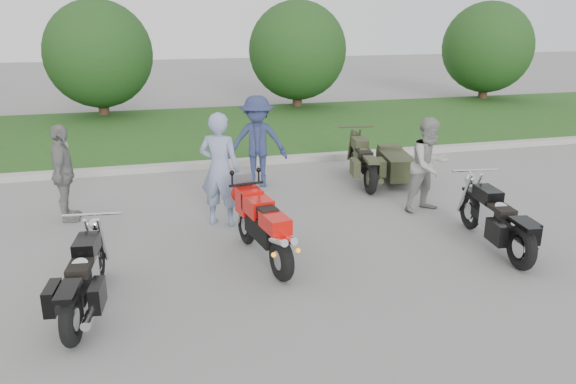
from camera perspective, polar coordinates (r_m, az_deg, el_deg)
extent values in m
plane|color=gray|center=(8.01, 0.15, -8.23)|extent=(80.00, 80.00, 0.00)
cube|color=#A5A29B|center=(13.52, -6.58, 2.89)|extent=(60.00, 0.30, 0.15)
cube|color=#326221|center=(17.54, -8.68, 6.20)|extent=(60.00, 8.00, 0.14)
cylinder|color=#3F2B1C|center=(20.68, -18.26, 8.74)|extent=(0.36, 0.36, 1.20)
sphere|color=#1A3C16|center=(20.52, -18.70, 13.15)|extent=(3.60, 3.60, 3.60)
cylinder|color=#3F2B1C|center=(21.48, 0.95, 9.91)|extent=(0.36, 0.36, 1.20)
sphere|color=#1A3C16|center=(21.32, 0.98, 14.18)|extent=(3.60, 3.60, 3.60)
cylinder|color=#3F2B1C|center=(24.89, 19.23, 10.02)|extent=(0.36, 0.36, 1.20)
sphere|color=#1A3C16|center=(24.76, 19.61, 13.68)|extent=(3.60, 3.60, 3.60)
torus|color=black|center=(7.68, -0.66, -6.90)|extent=(0.28, 0.63, 0.61)
torus|color=black|center=(8.91, -4.27, -3.46)|extent=(0.20, 0.60, 0.59)
cube|color=black|center=(8.15, -2.50, -3.62)|extent=(0.40, 0.91, 0.34)
cube|color=red|center=(8.26, -3.10, -1.39)|extent=(0.41, 0.58, 0.25)
cube|color=red|center=(7.69, -1.32, -3.15)|extent=(0.37, 0.58, 0.22)
cube|color=black|center=(7.94, -2.19, -1.88)|extent=(0.30, 0.38, 0.10)
cube|color=red|center=(8.60, -3.95, -0.91)|extent=(0.39, 0.44, 0.39)
cylinder|color=silver|center=(7.49, -0.99, -5.03)|extent=(0.17, 0.47, 0.21)
cylinder|color=silver|center=(7.54, -0.03, -4.87)|extent=(0.17, 0.47, 0.21)
torus|color=black|center=(6.71, -21.14, -11.90)|extent=(0.24, 0.65, 0.64)
torus|color=black|center=(8.07, -18.80, -6.68)|extent=(0.19, 0.61, 0.60)
cube|color=black|center=(7.35, -19.92, -8.47)|extent=(0.34, 1.14, 0.13)
cube|color=silver|center=(7.32, -19.98, -7.94)|extent=(0.33, 0.45, 0.33)
cube|color=black|center=(7.46, -19.78, -5.20)|extent=(0.32, 0.54, 0.21)
cube|color=black|center=(7.12, -20.35, -7.20)|extent=(0.32, 0.50, 0.11)
cube|color=black|center=(6.56, -21.47, -9.33)|extent=(0.27, 0.54, 0.06)
cylinder|color=silver|center=(7.08, -18.98, -10.56)|extent=(0.22, 1.03, 0.09)
torus|color=black|center=(8.65, 22.63, -5.22)|extent=(0.25, 0.68, 0.67)
torus|color=black|center=(9.98, 18.02, -1.83)|extent=(0.19, 0.64, 0.63)
cube|color=black|center=(9.27, 20.22, -2.89)|extent=(0.36, 1.20, 0.14)
cube|color=silver|center=(9.25, 20.27, -2.44)|extent=(0.35, 0.48, 0.34)
cube|color=black|center=(9.41, 19.62, -0.26)|extent=(0.34, 0.57, 0.22)
cube|color=black|center=(9.07, 20.81, -1.70)|extent=(0.33, 0.52, 0.12)
cube|color=black|center=(8.53, 22.91, -3.02)|extent=(0.28, 0.56, 0.06)
cylinder|color=silver|center=(9.13, 22.10, -4.37)|extent=(0.23, 1.08, 0.10)
torus|color=black|center=(11.42, 8.38, 1.45)|extent=(0.30, 0.71, 0.69)
torus|color=black|center=(13.00, 6.76, 3.42)|extent=(0.24, 0.66, 0.65)
cube|color=black|center=(12.18, 7.54, 2.91)|extent=(0.44, 1.24, 0.14)
cube|color=#31361F|center=(12.16, 7.55, 3.28)|extent=(0.38, 0.50, 0.36)
cube|color=#31361F|center=(12.38, 7.31, 4.91)|extent=(0.38, 0.60, 0.22)
cube|color=black|center=(11.97, 7.73, 3.95)|extent=(0.37, 0.55, 0.12)
cube|color=#31361F|center=(11.32, 8.46, 3.22)|extent=(0.32, 0.59, 0.06)
cylinder|color=#31361F|center=(11.92, 8.72, 1.83)|extent=(0.30, 1.12, 0.10)
cube|color=#31361F|center=(12.26, 10.88, 2.74)|extent=(0.79, 1.40, 0.46)
torus|color=black|center=(12.36, 11.99, 2.21)|extent=(0.22, 0.58, 0.57)
imported|color=#7E8AAC|center=(9.56, -6.94, 2.28)|extent=(0.85, 0.76, 1.96)
imported|color=gray|center=(10.52, 14.13, 2.67)|extent=(0.99, 0.85, 1.74)
imported|color=navy|center=(11.70, -3.13, 5.11)|extent=(1.38, 1.02, 1.92)
imported|color=gray|center=(10.46, -21.86, 1.76)|extent=(0.45, 1.02, 1.72)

